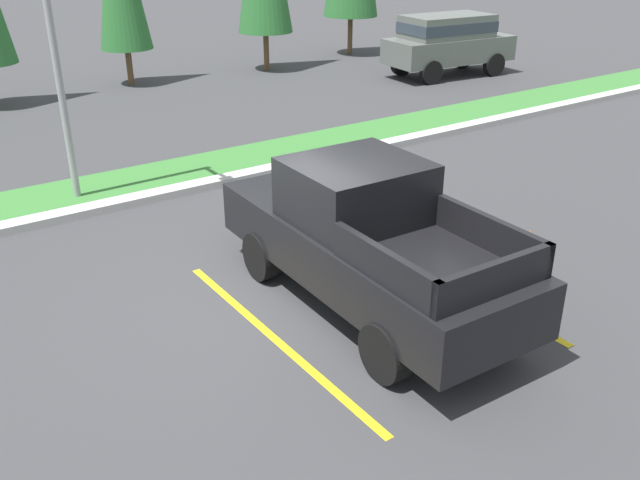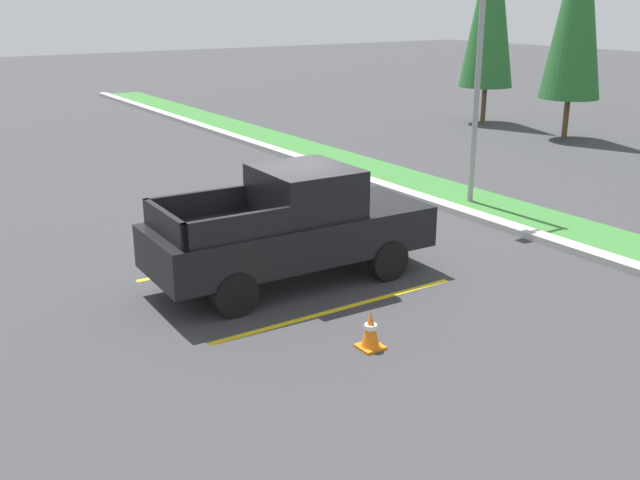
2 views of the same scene
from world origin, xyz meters
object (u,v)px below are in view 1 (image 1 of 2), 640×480
suv_distant (448,40)px  street_light (49,4)px  pickup_truck_main (365,239)px  traffic_cone (528,247)px

suv_distant → street_light: bearing=-162.3°
pickup_truck_main → traffic_cone: size_ratio=8.81×
suv_distant → street_light: 15.42m
pickup_truck_main → traffic_cone: bearing=-9.5°
pickup_truck_main → street_light: bearing=108.5°
suv_distant → traffic_cone: suv_distant is taller
pickup_truck_main → street_light: (-2.14, 6.39, 2.69)m
suv_distant → traffic_cone: size_ratio=7.92×
pickup_truck_main → traffic_cone: (2.98, -0.50, -0.75)m
suv_distant → traffic_cone: 14.88m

